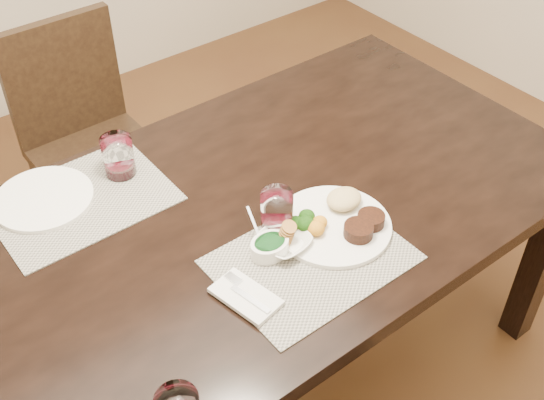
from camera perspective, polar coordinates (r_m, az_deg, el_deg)
ground_plane at (r=2.36m, az=-2.89°, el=-15.07°), size 4.50×4.50×0.00m
dining_table at (r=1.84m, az=-3.58°, el=-3.51°), size 2.00×1.00×0.75m
chair_far at (r=2.60m, az=-15.39°, el=5.59°), size 0.42×0.42×0.90m
placemat_near at (r=1.68m, az=3.31°, el=-4.99°), size 0.46×0.34×0.00m
placemat_far at (r=1.90m, az=-15.65°, el=0.00°), size 0.46×0.34×0.00m
dinner_plate at (r=1.75m, az=5.56°, el=-1.74°), size 0.30×0.30×0.05m
napkin_fork at (r=1.58m, az=-2.22°, el=-8.04°), size 0.12×0.18×0.02m
steak_knife at (r=1.74m, az=6.57°, el=-2.75°), size 0.07×0.25×0.01m
cracker_bowl at (r=1.69m, az=0.97°, el=-3.48°), size 0.14×0.14×0.06m
sauce_ramekin at (r=1.67m, az=-0.20°, el=-3.90°), size 0.10×0.15×0.08m
wine_glass_near at (r=1.72m, az=0.41°, el=-1.08°), size 0.08×0.08×0.11m
far_plate at (r=1.92m, az=-18.58°, el=0.12°), size 0.27×0.27×0.01m
wine_glass_far at (r=1.93m, az=-12.71°, el=3.44°), size 0.09×0.09×0.12m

